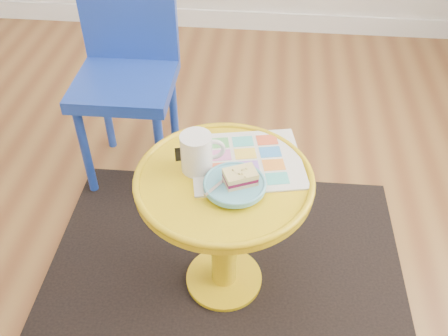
# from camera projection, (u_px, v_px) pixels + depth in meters

# --- Properties ---
(floor) EXTENTS (4.00, 4.00, 0.00)m
(floor) POSITION_uv_depth(u_px,v_px,m) (52.00, 260.00, 1.88)
(floor) COLOR brown
(floor) RESTS_ON ground
(rug) EXTENTS (1.32, 1.12, 0.01)m
(rug) POSITION_uv_depth(u_px,v_px,m) (224.00, 280.00, 1.81)
(rug) COLOR black
(rug) RESTS_ON ground
(side_table) EXTENTS (0.53, 0.53, 0.51)m
(side_table) POSITION_uv_depth(u_px,v_px,m) (224.00, 211.00, 1.57)
(side_table) COLOR gold
(side_table) RESTS_ON ground
(chair) EXTENTS (0.39, 0.39, 0.87)m
(chair) POSITION_uv_depth(u_px,v_px,m) (127.00, 63.00, 1.99)
(chair) COLOR #1937A5
(chair) RESTS_ON ground
(newspaper) EXTENTS (0.39, 0.35, 0.01)m
(newspaper) POSITION_uv_depth(u_px,v_px,m) (247.00, 161.00, 1.53)
(newspaper) COLOR silver
(newspaper) RESTS_ON side_table
(mug) EXTENTS (0.13, 0.09, 0.12)m
(mug) POSITION_uv_depth(u_px,v_px,m) (197.00, 152.00, 1.46)
(mug) COLOR white
(mug) RESTS_ON side_table
(plate) EXTENTS (0.18, 0.18, 0.02)m
(plate) POSITION_uv_depth(u_px,v_px,m) (235.00, 185.00, 1.43)
(plate) COLOR #5DACC4
(plate) RESTS_ON newspaper
(cake_slice) EXTENTS (0.11, 0.09, 0.04)m
(cake_slice) POSITION_uv_depth(u_px,v_px,m) (240.00, 177.00, 1.41)
(cake_slice) COLOR #D3BC8C
(cake_slice) RESTS_ON plate
(fork) EXTENTS (0.09, 0.13, 0.00)m
(fork) POSITION_uv_depth(u_px,v_px,m) (223.00, 181.00, 1.42)
(fork) COLOR silver
(fork) RESTS_ON plate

